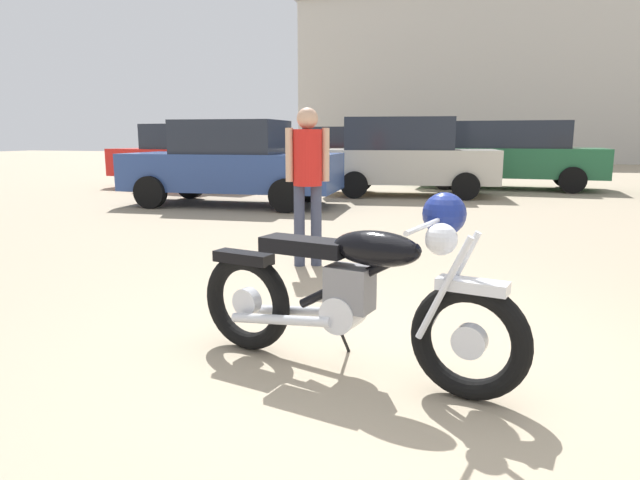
{
  "coord_description": "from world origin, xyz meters",
  "views": [
    {
      "loc": [
        0.36,
        -3.15,
        1.38
      ],
      "look_at": [
        -0.63,
        0.32,
        0.7
      ],
      "focal_mm": 31.31,
      "sensor_mm": 36.0,
      "label": 1
    }
  ],
  "objects_px": {
    "red_hatchback_near": "(406,156)",
    "blue_hatchback_right": "(338,151)",
    "bystander": "(308,170)",
    "silver_sedan_mid": "(233,163)",
    "white_estate_far": "(504,152)",
    "vintage_motorcycle": "(357,291)",
    "dark_sedan_left": "(189,156)"
  },
  "relations": [
    {
      "from": "dark_sedan_left",
      "to": "silver_sedan_mid",
      "type": "bearing_deg",
      "value": -41.28
    },
    {
      "from": "vintage_motorcycle",
      "to": "blue_hatchback_right",
      "type": "height_order",
      "value": "blue_hatchback_right"
    },
    {
      "from": "dark_sedan_left",
      "to": "red_hatchback_near",
      "type": "height_order",
      "value": "red_hatchback_near"
    },
    {
      "from": "bystander",
      "to": "red_hatchback_near",
      "type": "relative_size",
      "value": 0.41
    },
    {
      "from": "dark_sedan_left",
      "to": "red_hatchback_near",
      "type": "xyz_separation_m",
      "value": [
        5.78,
        -0.36,
        0.08
      ]
    },
    {
      "from": "white_estate_far",
      "to": "red_hatchback_near",
      "type": "height_order",
      "value": "red_hatchback_near"
    },
    {
      "from": "vintage_motorcycle",
      "to": "dark_sedan_left",
      "type": "bearing_deg",
      "value": 136.7
    },
    {
      "from": "white_estate_far",
      "to": "blue_hatchback_right",
      "type": "bearing_deg",
      "value": 147.36
    },
    {
      "from": "vintage_motorcycle",
      "to": "red_hatchback_near",
      "type": "bearing_deg",
      "value": 109.18
    },
    {
      "from": "bystander",
      "to": "silver_sedan_mid",
      "type": "height_order",
      "value": "silver_sedan_mid"
    },
    {
      "from": "vintage_motorcycle",
      "to": "bystander",
      "type": "distance_m",
      "value": 2.81
    },
    {
      "from": "vintage_motorcycle",
      "to": "bystander",
      "type": "xyz_separation_m",
      "value": [
        -1.08,
        2.54,
        0.53
      ]
    },
    {
      "from": "dark_sedan_left",
      "to": "red_hatchback_near",
      "type": "distance_m",
      "value": 5.79
    },
    {
      "from": "blue_hatchback_right",
      "to": "white_estate_far",
      "type": "bearing_deg",
      "value": 153.94
    },
    {
      "from": "vintage_motorcycle",
      "to": "silver_sedan_mid",
      "type": "distance_m",
      "value": 8.3
    },
    {
      "from": "red_hatchback_near",
      "to": "blue_hatchback_right",
      "type": "xyz_separation_m",
      "value": [
        -3.21,
        6.25,
        -0.08
      ]
    },
    {
      "from": "dark_sedan_left",
      "to": "silver_sedan_mid",
      "type": "distance_m",
      "value": 4.14
    },
    {
      "from": "red_hatchback_near",
      "to": "blue_hatchback_right",
      "type": "height_order",
      "value": "red_hatchback_near"
    },
    {
      "from": "vintage_motorcycle",
      "to": "white_estate_far",
      "type": "bearing_deg",
      "value": 97.83
    },
    {
      "from": "red_hatchback_near",
      "to": "silver_sedan_mid",
      "type": "relative_size",
      "value": 0.95
    },
    {
      "from": "white_estate_far",
      "to": "silver_sedan_mid",
      "type": "bearing_deg",
      "value": -133.22
    },
    {
      "from": "red_hatchback_near",
      "to": "blue_hatchback_right",
      "type": "relative_size",
      "value": 0.92
    },
    {
      "from": "bystander",
      "to": "white_estate_far",
      "type": "relative_size",
      "value": 0.35
    },
    {
      "from": "bystander",
      "to": "blue_hatchback_right",
      "type": "relative_size",
      "value": 0.38
    },
    {
      "from": "silver_sedan_mid",
      "to": "red_hatchback_near",
      "type": "bearing_deg",
      "value": -140.85
    },
    {
      "from": "bystander",
      "to": "silver_sedan_mid",
      "type": "bearing_deg",
      "value": 9.79
    },
    {
      "from": "vintage_motorcycle",
      "to": "dark_sedan_left",
      "type": "distance_m",
      "value": 12.38
    },
    {
      "from": "dark_sedan_left",
      "to": "silver_sedan_mid",
      "type": "xyz_separation_m",
      "value": [
        2.69,
        -3.14,
        0.0
      ]
    },
    {
      "from": "bystander",
      "to": "silver_sedan_mid",
      "type": "relative_size",
      "value": 0.39
    },
    {
      "from": "dark_sedan_left",
      "to": "vintage_motorcycle",
      "type": "bearing_deg",
      "value": -48.69
    },
    {
      "from": "bystander",
      "to": "blue_hatchback_right",
      "type": "height_order",
      "value": "blue_hatchback_right"
    },
    {
      "from": "red_hatchback_near",
      "to": "silver_sedan_mid",
      "type": "height_order",
      "value": "red_hatchback_near"
    }
  ]
}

